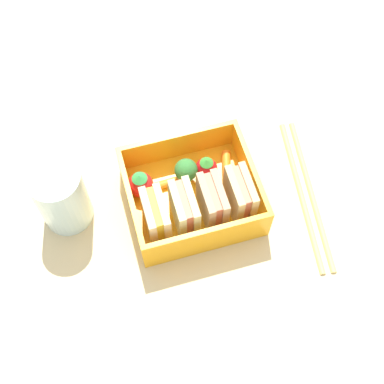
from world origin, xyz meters
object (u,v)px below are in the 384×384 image
at_px(sandwich_center_right, 156,217).
at_px(sandwich_center, 184,209).
at_px(carrot_stick_left, 226,169).
at_px(chopstick_pair, 307,193).
at_px(sandwich_left, 240,195).
at_px(carrot_stick_far_left, 163,185).
at_px(drinking_glass, 62,197).
at_px(strawberry_left, 206,168).
at_px(strawberry_far_left, 141,184).
at_px(sandwich_center_left, 212,202).
at_px(broccoli_floret, 186,171).

bearing_deg(sandwich_center_right, sandwich_center, 180.00).
xyz_separation_m(carrot_stick_left, chopstick_pair, (-0.09, 0.05, -0.01)).
xyz_separation_m(sandwich_left, carrot_stick_far_left, (0.08, -0.05, -0.02)).
bearing_deg(chopstick_pair, carrot_stick_left, -30.71).
bearing_deg(drinking_glass, strawberry_left, -179.63).
distance_m(sandwich_left, sandwich_center, 0.07).
xyz_separation_m(sandwich_center_right, drinking_glass, (0.10, -0.05, 0.00)).
distance_m(strawberry_far_left, chopstick_pair, 0.21).
bearing_deg(sandwich_center, sandwich_center_left, 180.00).
height_order(sandwich_center, strawberry_far_left, sandwich_center).
xyz_separation_m(sandwich_center_left, strawberry_left, (-0.01, -0.05, -0.01)).
height_order(strawberry_left, broccoli_floret, broccoli_floret).
distance_m(carrot_stick_left, drinking_glass, 0.20).
relative_size(sandwich_center, strawberry_left, 1.75).
bearing_deg(sandwich_center_right, carrot_stick_left, -153.52).
xyz_separation_m(sandwich_center_left, sandwich_center, (0.03, 0.00, 0.00)).
height_order(sandwich_center_left, carrot_stick_left, sandwich_center_left).
bearing_deg(sandwich_left, broccoli_floret, -46.49).
distance_m(carrot_stick_left, strawberry_left, 0.03).
height_order(carrot_stick_left, strawberry_left, strawberry_left).
bearing_deg(sandwich_center, carrot_stick_left, -143.40).
bearing_deg(carrot_stick_far_left, sandwich_center, 104.62).
xyz_separation_m(broccoli_floret, chopstick_pair, (-0.14, 0.05, -0.03)).
distance_m(broccoli_floret, carrot_stick_far_left, 0.04).
bearing_deg(strawberry_left, sandwich_left, 114.54).
relative_size(sandwich_center, carrot_stick_far_left, 1.46).
distance_m(sandwich_center_left, broccoli_floret, 0.06).
distance_m(sandwich_center, carrot_stick_left, 0.09).
bearing_deg(broccoli_floret, strawberry_left, -178.06).
bearing_deg(broccoli_floret, chopstick_pair, 158.69).
distance_m(sandwich_center_right, carrot_stick_far_left, 0.06).
xyz_separation_m(sandwich_center_left, chopstick_pair, (-0.12, 0.00, -0.04)).
xyz_separation_m(strawberry_left, broccoli_floret, (0.03, 0.00, 0.01)).
xyz_separation_m(sandwich_left, sandwich_center_right, (0.10, 0.00, 0.00)).
distance_m(sandwich_center, broccoli_floret, 0.06).
relative_size(sandwich_left, sandwich_center_left, 1.00).
bearing_deg(sandwich_center_right, strawberry_left, -144.97).
xyz_separation_m(sandwich_center_right, strawberry_far_left, (0.01, -0.05, -0.01)).
distance_m(sandwich_left, drinking_glass, 0.21).
height_order(sandwich_center_left, strawberry_left, sandwich_center_left).
bearing_deg(sandwich_left, strawberry_left, -65.46).
height_order(sandwich_left, carrot_stick_left, sandwich_left).
distance_m(sandwich_center, strawberry_far_left, 0.07).
bearing_deg(carrot_stick_far_left, sandwich_center_right, 68.46).
bearing_deg(carrot_stick_far_left, strawberry_left, -177.68).
height_order(sandwich_center_left, broccoli_floret, sandwich_center_left).
height_order(broccoli_floret, carrot_stick_far_left, broccoli_floret).
height_order(sandwich_center_left, strawberry_far_left, sandwich_center_left).
distance_m(strawberry_left, broccoli_floret, 0.03).
bearing_deg(chopstick_pair, sandwich_center_left, -0.88).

